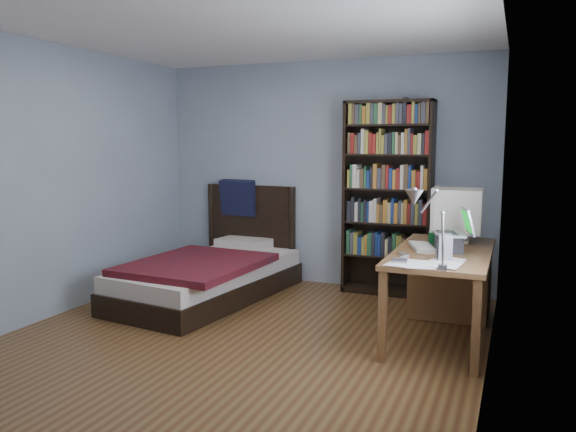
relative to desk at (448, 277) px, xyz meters
The scene contains 14 objects.
room 2.07m from the desk, 141.14° to the right, with size 4.20×4.24×2.50m.
desk is the anchor object (origin of this frame).
crt_monitor 0.59m from the desk, 39.22° to the left, with size 0.43×0.40×0.48m.
laptop 0.62m from the desk, 81.86° to the right, with size 0.36×0.34×0.36m.
desk_lamp 1.70m from the desk, 91.03° to the right, with size 0.23×0.50×0.60m.
keyboard 0.57m from the desk, 110.92° to the right, with size 0.17×0.43×0.03m, color #B4AC96.
speaker 0.92m from the desk, 85.87° to the right, with size 0.10×0.10×0.20m, color gray.
soda_can 0.44m from the desk, 122.30° to the right, with size 0.06×0.06×0.11m, color #083C12.
mouse 0.36m from the desk, 95.69° to the right, with size 0.06×0.10×0.03m, color silver.
phone_silver 0.87m from the desk, 108.29° to the right, with size 0.05×0.10×0.02m, color silver.
phone_grey 0.98m from the desk, 104.56° to the right, with size 0.04×0.08×0.02m, color gray.
external_drive 1.10m from the desk, 102.89° to the right, with size 0.11×0.11×0.02m, color gray.
bookshelf 1.20m from the desk, 133.93° to the left, with size 0.91×0.30×2.03m.
bed 2.39m from the desk, behind, with size 1.32×2.25×1.16m.
Camera 1 is at (2.05, -3.88, 1.61)m, focal length 35.00 mm.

